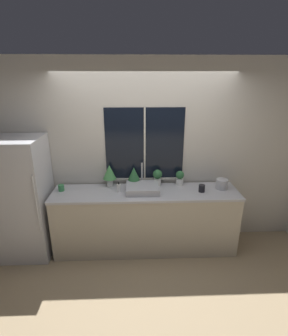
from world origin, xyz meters
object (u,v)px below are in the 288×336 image
object	(u,v)px
mug_green	(61,188)
mug_black	(202,188)
potted_plant_center_left	(134,175)
kettle	(222,184)
potted_plant_far_right	(180,178)
soap_bottle	(119,188)
potted_plant_center_right	(157,177)
refrigerator	(20,199)
sink	(142,188)
potted_plant_far_left	(110,173)

from	to	relation	value
mug_green	mug_black	bearing A→B (deg)	-3.13
potted_plant_center_left	kettle	xyz separation A→B (m)	(1.25, -0.15, -0.09)
potted_plant_center_left	potted_plant_far_right	xyz separation A→B (m)	(0.67, 0.00, -0.05)
potted_plant_far_right	soap_bottle	world-z (taller)	potted_plant_far_right
potted_plant_far_right	potted_plant_center_right	bearing A→B (deg)	180.00
refrigerator	potted_plant_far_right	bearing A→B (deg)	5.89
potted_plant_center_right	mug_black	world-z (taller)	potted_plant_center_right
sink	refrigerator	bearing A→B (deg)	-178.83
sink	mug_black	world-z (taller)	sink
soap_bottle	kettle	world-z (taller)	kettle
potted_plant_center_left	soap_bottle	size ratio (longest dim) A/B	1.99
sink	potted_plant_center_right	world-z (taller)	sink
potted_plant_center_right	mug_green	bearing A→B (deg)	-174.04
sink	potted_plant_center_left	bearing A→B (deg)	120.83
refrigerator	potted_plant_far_left	distance (m)	1.27
soap_bottle	kettle	distance (m)	1.46
potted_plant_far_left	sink	bearing A→B (deg)	-22.81
potted_plant_far_right	soap_bottle	xyz separation A→B (m)	(-0.88, -0.20, -0.06)
mug_green	potted_plant_far_left	bearing A→B (deg)	12.01
refrigerator	mug_green	xyz separation A→B (m)	(0.55, 0.09, 0.11)
soap_bottle	mug_green	bearing A→B (deg)	175.97
refrigerator	mug_black	xyz separation A→B (m)	(2.51, -0.02, 0.12)
refrigerator	kettle	bearing A→B (deg)	1.59
potted_plant_far_left	kettle	bearing A→B (deg)	-5.45
refrigerator	soap_bottle	size ratio (longest dim) A/B	11.88
potted_plant_center_right	soap_bottle	world-z (taller)	potted_plant_center_right
potted_plant_far_left	mug_green	distance (m)	0.70
potted_plant_far_left	potted_plant_center_left	size ratio (longest dim) A/B	1.14
mug_green	refrigerator	bearing A→B (deg)	-170.80
refrigerator	potted_plant_center_right	distance (m)	1.93
sink	potted_plant_center_left	xyz separation A→B (m)	(-0.12, 0.20, 0.12)
mug_black	refrigerator	bearing A→B (deg)	179.58
potted_plant_center_right	potted_plant_far_right	xyz separation A→B (m)	(0.33, -0.00, -0.02)
potted_plant_center_right	potted_plant_far_right	distance (m)	0.33
potted_plant_far_right	mug_green	distance (m)	1.70
refrigerator	potted_plant_far_left	size ratio (longest dim) A/B	5.24
refrigerator	potted_plant_far_left	xyz separation A→B (m)	(1.22, 0.23, 0.27)
potted_plant_center_right	potted_plant_center_left	bearing A→B (deg)	-180.00
mug_black	potted_plant_far_right	bearing A→B (deg)	137.01
potted_plant_far_right	kettle	distance (m)	0.60
potted_plant_far_left	mug_green	size ratio (longest dim) A/B	3.63
potted_plant_far_right	mug_black	size ratio (longest dim) A/B	2.16
potted_plant_center_right	soap_bottle	size ratio (longest dim) A/B	1.69
mug_black	kettle	size ratio (longest dim) A/B	0.62
sink	potted_plant_far_left	distance (m)	0.53
sink	kettle	bearing A→B (deg)	2.21
refrigerator	soap_bottle	bearing A→B (deg)	1.34
potted_plant_far_left	potted_plant_center_left	xyz separation A→B (m)	(0.35, 0.00, -0.04)
potted_plant_center_right	mug_green	xyz separation A→B (m)	(-1.36, -0.14, -0.09)
sink	mug_green	world-z (taller)	sink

